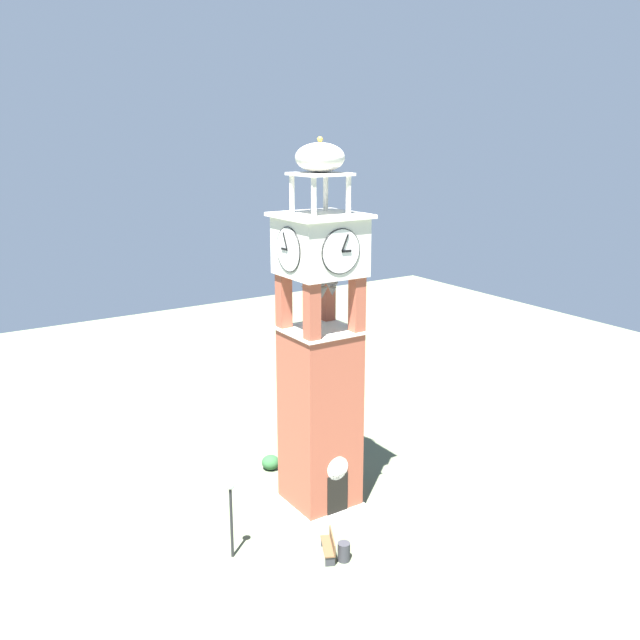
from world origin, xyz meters
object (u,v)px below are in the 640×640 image
(park_bench, at_px, (329,545))
(trash_bin, at_px, (344,552))
(clock_tower, at_px, (320,365))
(lamp_post, at_px, (231,504))

(park_bench, xyz_separation_m, trash_bin, (0.32, -0.60, -0.08))
(park_bench, bearing_deg, trash_bin, -62.10)
(clock_tower, xyz_separation_m, trash_bin, (-1.57, -4.20, -6.64))
(lamp_post, bearing_deg, trash_bin, -36.53)
(park_bench, height_order, lamp_post, lamp_post)
(lamp_post, xyz_separation_m, trash_bin, (3.73, -2.76, -2.04))
(park_bench, bearing_deg, lamp_post, 147.62)
(lamp_post, height_order, trash_bin, lamp_post)
(clock_tower, xyz_separation_m, park_bench, (-1.89, -3.60, -6.55))
(trash_bin, bearing_deg, park_bench, 117.90)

